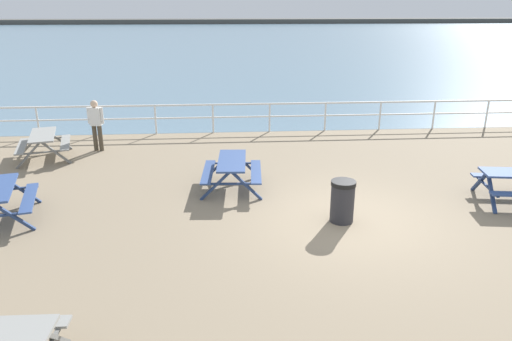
# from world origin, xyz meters

# --- Properties ---
(ground_plane) EXTENTS (30.00, 24.00, 0.20)m
(ground_plane) POSITION_xyz_m (0.00, 0.00, -0.10)
(ground_plane) COLOR gray
(sea_band) EXTENTS (142.00, 90.00, 0.01)m
(sea_band) POSITION_xyz_m (0.00, 52.75, 0.00)
(sea_band) COLOR slate
(sea_band) RESTS_ON ground
(distant_shoreline) EXTENTS (142.00, 6.00, 1.80)m
(distant_shoreline) POSITION_xyz_m (0.00, 95.75, 0.00)
(distant_shoreline) COLOR #4C4C47
(distant_shoreline) RESTS_ON ground
(seaward_railing) EXTENTS (23.07, 0.07, 1.08)m
(seaward_railing) POSITION_xyz_m (-0.00, 7.75, 0.76)
(seaward_railing) COLOR white
(seaward_railing) RESTS_ON ground
(picnic_table_mid_centre) EXTENTS (1.91, 2.12, 0.80)m
(picnic_table_mid_centre) POSITION_xyz_m (-8.31, 5.06, 0.58)
(picnic_table_mid_centre) COLOR gray
(picnic_table_mid_centre) RESTS_ON ground
(picnic_table_far_left) EXTENTS (1.64, 1.89, 0.80)m
(picnic_table_far_left) POSITION_xyz_m (-2.58, 2.13, 0.58)
(picnic_table_far_left) COLOR #334C84
(picnic_table_far_left) RESTS_ON ground
(visitor) EXTENTS (0.53, 0.26, 1.66)m
(visitor) POSITION_xyz_m (-6.84, 5.76, 0.95)
(visitor) COLOR #4C4233
(visitor) RESTS_ON ground
(litter_bin) EXTENTS (0.55, 0.55, 0.95)m
(litter_bin) POSITION_xyz_m (-0.21, -0.04, 0.48)
(litter_bin) COLOR #2D2D33
(litter_bin) RESTS_ON ground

